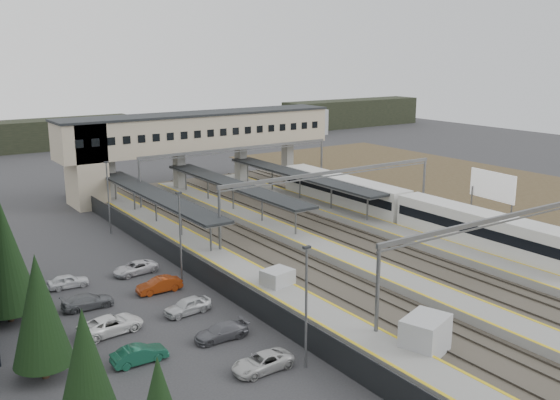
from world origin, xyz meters
TOP-DOWN VIEW (x-y plane):
  - ground at (0.00, 0.00)m, footprint 220.00×220.00m
  - conifer_row at (-22.00, -3.86)m, footprint 4.42×49.82m
  - car_park at (-14.00, -4.78)m, footprint 10.48×44.62m
  - lampposts at (-8.00, 1.25)m, footprint 0.50×53.25m
  - fence at (-6.50, 5.00)m, footprint 0.08×90.00m
  - relay_cabin_near at (-0.58, -11.15)m, footprint 3.84×3.30m
  - relay_cabin_far at (-2.65, 3.11)m, footprint 2.67×2.36m
  - rail_corridor at (9.34, 5.00)m, footprint 34.00×90.00m
  - canopies at (7.00, 27.00)m, footprint 23.10×30.00m
  - footbridge at (7.70, 42.00)m, footprint 40.40×6.40m
  - gantries at (12.00, 3.00)m, footprint 28.40×62.28m
  - train at (20.00, 10.73)m, footprint 3.09×43.01m
  - billboard at (31.50, 8.33)m, footprint 0.69×6.67m
  - treeline_far at (23.81, 92.28)m, footprint 170.00×19.00m

SIDE VIEW (x-z plane):
  - ground at x=0.00m, z-range 0.00..0.00m
  - rail_corridor at x=9.34m, z-range -0.17..0.75m
  - car_park at x=-14.00m, z-range -0.05..1.24m
  - fence at x=-6.50m, z-range 0.00..2.00m
  - relay_cabin_far at x=-2.65m, z-range 0.00..2.15m
  - relay_cabin_near at x=-0.58m, z-range 0.00..2.71m
  - train at x=20.00m, z-range 0.27..4.16m
  - treeline_far at x=23.81m, z-range -0.55..6.45m
  - canopies at x=7.00m, z-range 2.28..5.56m
  - billboard at x=31.50m, z-range 1.05..6.85m
  - lampposts at x=-8.00m, z-range 0.30..8.37m
  - conifer_row at x=-22.00m, z-range 0.09..9.59m
  - gantries at x=12.00m, z-range 2.41..9.58m
  - footbridge at x=7.70m, z-range 2.33..13.53m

